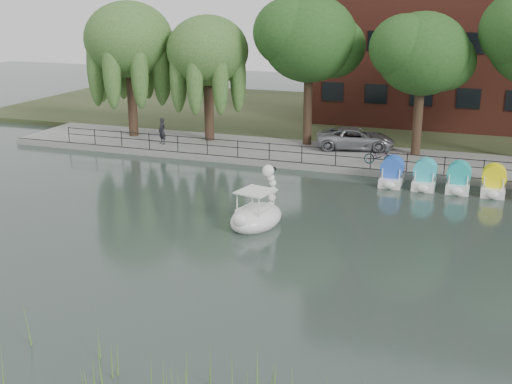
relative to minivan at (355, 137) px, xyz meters
The scene contains 16 objects.
ground_plane 17.78m from the minivan, 97.30° to the right, with size 120.00×120.00×0.00m, color #424F4D.
promenade 2.93m from the minivan, 144.63° to the right, with size 40.00×6.00×0.40m, color gray.
kerb 5.17m from the minivan, 116.36° to the right, with size 40.00×0.25×0.40m, color gray.
land_strip 12.64m from the minivan, 100.31° to the left, with size 60.00×22.00×0.36m, color #47512D.
railing 4.90m from the minivan, 117.40° to the right, with size 32.00×0.05×1.00m.
apartment_building 15.57m from the minivan, 69.01° to the left, with size 20.00×10.07×18.00m.
willow_left 16.32m from the minivan, behind, with size 5.88×5.88×9.01m.
willow_mid 11.01m from the minivan, behind, with size 5.32×5.32×8.15m.
broadleaf_center 6.74m from the minivan, behind, with size 6.00×6.00×9.25m.
broadleaf_right 6.42m from the minivan, ahead, with size 5.40×5.40×8.32m.
minivan is the anchor object (origin of this frame).
bicycle 3.86m from the minivan, 57.81° to the right, with size 1.72×0.60×1.00m, color gray.
pedestrian 12.45m from the minivan, 166.92° to the right, with size 0.71×0.48×1.98m, color black.
swan_boat 14.37m from the minivan, 95.87° to the right, with size 2.49×3.33×2.54m.
pedal_boat_row 10.18m from the minivan, 35.44° to the right, with size 11.35×1.70×1.40m.
reed_bank 27.11m from the minivan, 90.54° to the right, with size 24.00×2.40×1.20m.
Camera 1 is at (9.75, -21.71, 9.69)m, focal length 45.00 mm.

